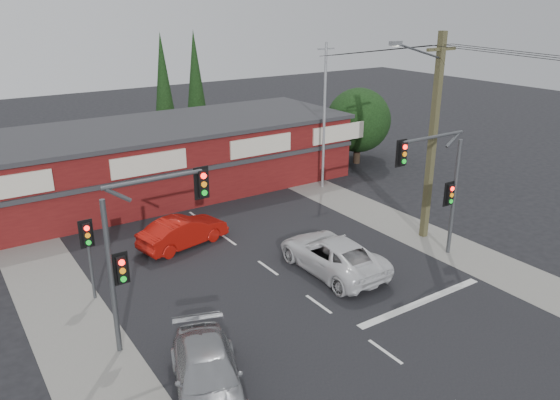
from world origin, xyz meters
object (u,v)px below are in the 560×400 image
silver_suv (208,375)px  utility_pole (432,132)px  white_suv (332,254)px  shop_building (142,161)px  red_sedan (183,232)px

silver_suv → utility_pole: bearing=36.9°
white_suv → shop_building: (-3.25, 14.35, 1.36)m
white_suv → shop_building: shop_building is taller
red_sedan → utility_pole: utility_pole is taller
shop_building → utility_pole: (9.36, -14.00, 3.26)m
red_sedan → utility_pole: size_ratio=0.45×
white_suv → silver_suv: 9.30m
white_suv → silver_suv: bearing=28.1°
red_sedan → utility_pole: (10.48, -5.69, 4.66)m
silver_suv → red_sedan: 11.05m
white_suv → utility_pole: size_ratio=0.56×
shop_building → utility_pole: utility_pole is taller
silver_suv → red_sedan: bearing=88.5°
white_suv → silver_suv: white_suv is taller
shop_building → utility_pole: bearing=-56.2°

